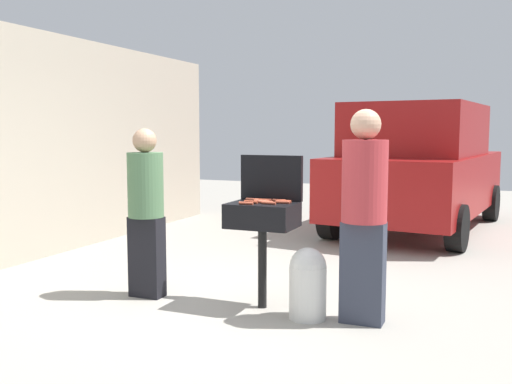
{
  "coord_description": "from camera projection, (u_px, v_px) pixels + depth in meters",
  "views": [
    {
      "loc": [
        2.16,
        -4.72,
        1.61
      ],
      "look_at": [
        -0.03,
        0.51,
        1.0
      ],
      "focal_mm": 40.31,
      "sensor_mm": 36.0,
      "label": 1
    }
  ],
  "objects": [
    {
      "name": "person_left",
      "position": [
        146.0,
        206.0,
        5.51
      ],
      "size": [
        0.34,
        0.34,
        1.63
      ],
      "rotation": [
        0.0,
        0.0,
        -0.19
      ],
      "color": "black",
      "rests_on": "ground"
    },
    {
      "name": "person_right",
      "position": [
        364.0,
        209.0,
        4.73
      ],
      "size": [
        0.37,
        0.37,
        1.78
      ],
      "rotation": [
        0.0,
        0.0,
        3.01
      ],
      "color": "#333847",
      "rests_on": "ground"
    },
    {
      "name": "hot_dog_10",
      "position": [
        266.0,
        202.0,
        5.11
      ],
      "size": [
        0.13,
        0.03,
        0.03
      ],
      "primitive_type": "cylinder",
      "rotation": [
        0.0,
        1.57,
        0.06
      ],
      "color": "#C6593D",
      "rests_on": "bbq_grill"
    },
    {
      "name": "house_wall_side",
      "position": [
        42.0,
        145.0,
        7.34
      ],
      "size": [
        0.24,
        8.0,
        2.85
      ],
      "primitive_type": "cube",
      "color": "#B2A893",
      "rests_on": "ground"
    },
    {
      "name": "hot_dog_8",
      "position": [
        253.0,
        199.0,
        5.31
      ],
      "size": [
        0.13,
        0.04,
        0.03
      ],
      "primitive_type": "cylinder",
      "rotation": [
        0.0,
        1.57,
        -0.09
      ],
      "color": "#C6593D",
      "rests_on": "bbq_grill"
    },
    {
      "name": "hot_dog_3",
      "position": [
        269.0,
        203.0,
        5.05
      ],
      "size": [
        0.13,
        0.03,
        0.03
      ],
      "primitive_type": "cylinder",
      "rotation": [
        0.0,
        1.57,
        -0.01
      ],
      "color": "#B74C33",
      "rests_on": "bbq_grill"
    },
    {
      "name": "hot_dog_5",
      "position": [
        262.0,
        201.0,
        5.2
      ],
      "size": [
        0.13,
        0.03,
        0.03
      ],
      "primitive_type": "cylinder",
      "rotation": [
        0.0,
        1.57,
        0.07
      ],
      "color": "#AD4228",
      "rests_on": "bbq_grill"
    },
    {
      "name": "bbq_grill",
      "position": [
        262.0,
        219.0,
        5.16
      ],
      "size": [
        0.6,
        0.44,
        0.96
      ],
      "color": "black",
      "rests_on": "ground"
    },
    {
      "name": "parked_minivan",
      "position": [
        419.0,
        167.0,
        9.27
      ],
      "size": [
        2.48,
        4.6,
        2.02
      ],
      "rotation": [
        0.0,
        0.0,
        3.02
      ],
      "color": "maroon",
      "rests_on": "ground"
    },
    {
      "name": "ground_plane",
      "position": [
        238.0,
        304.0,
        5.33
      ],
      "size": [
        24.0,
        24.0,
        0.0
      ],
      "primitive_type": "plane",
      "color": "#9E998E"
    },
    {
      "name": "hot_dog_9",
      "position": [
        283.0,
        202.0,
        5.11
      ],
      "size": [
        0.13,
        0.04,
        0.03
      ],
      "primitive_type": "cylinder",
      "rotation": [
        0.0,
        1.57,
        0.08
      ],
      "color": "#B74C33",
      "rests_on": "bbq_grill"
    },
    {
      "name": "hot_dog_6",
      "position": [
        261.0,
        201.0,
        5.17
      ],
      "size": [
        0.13,
        0.04,
        0.03
      ],
      "primitive_type": "cylinder",
      "rotation": [
        0.0,
        1.57,
        0.08
      ],
      "color": "#C6593D",
      "rests_on": "bbq_grill"
    },
    {
      "name": "hot_dog_2",
      "position": [
        265.0,
        200.0,
        5.27
      ],
      "size": [
        0.13,
        0.03,
        0.03
      ],
      "primitive_type": "cylinder",
      "rotation": [
        0.0,
        1.57,
        -0.02
      ],
      "color": "#B74C33",
      "rests_on": "bbq_grill"
    },
    {
      "name": "hot_dog_0",
      "position": [
        246.0,
        203.0,
        5.03
      ],
      "size": [
        0.13,
        0.03,
        0.03
      ],
      "primitive_type": "cylinder",
      "rotation": [
        0.0,
        1.57,
        0.03
      ],
      "color": "#B74C33",
      "rests_on": "bbq_grill"
    },
    {
      "name": "hot_dog_1",
      "position": [
        284.0,
        201.0,
        5.17
      ],
      "size": [
        0.13,
        0.03,
        0.03
      ],
      "primitive_type": "cylinder",
      "rotation": [
        0.0,
        1.57,
        0.04
      ],
      "color": "#AD4228",
      "rests_on": "bbq_grill"
    },
    {
      "name": "hot_dog_7",
      "position": [
        251.0,
        202.0,
        5.12
      ],
      "size": [
        0.13,
        0.04,
        0.03
      ],
      "primitive_type": "cylinder",
      "rotation": [
        0.0,
        1.57,
        -0.11
      ],
      "color": "#AD4228",
      "rests_on": "bbq_grill"
    },
    {
      "name": "grill_lid_open",
      "position": [
        271.0,
        178.0,
        5.32
      ],
      "size": [
        0.6,
        0.05,
        0.42
      ],
      "primitive_type": "cube",
      "color": "black",
      "rests_on": "bbq_grill"
    },
    {
      "name": "hot_dog_4",
      "position": [
        279.0,
        200.0,
        5.23
      ],
      "size": [
        0.13,
        0.04,
        0.03
      ],
      "primitive_type": "cylinder",
      "rotation": [
        0.0,
        1.57,
        -0.08
      ],
      "color": "#B74C33",
      "rests_on": "bbq_grill"
    },
    {
      "name": "propane_tank",
      "position": [
        308.0,
        282.0,
        4.9
      ],
      "size": [
        0.32,
        0.32,
        0.62
      ],
      "color": "silver",
      "rests_on": "ground"
    }
  ]
}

